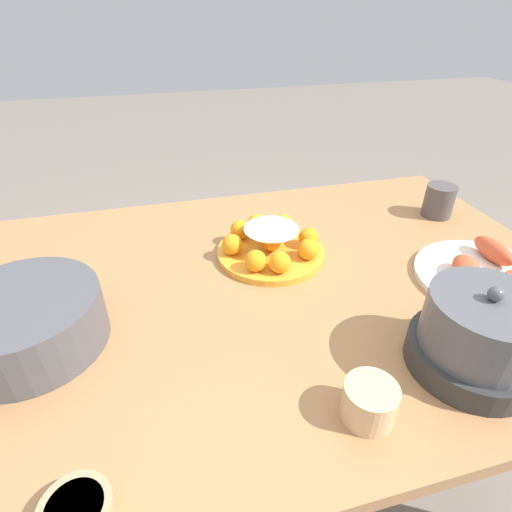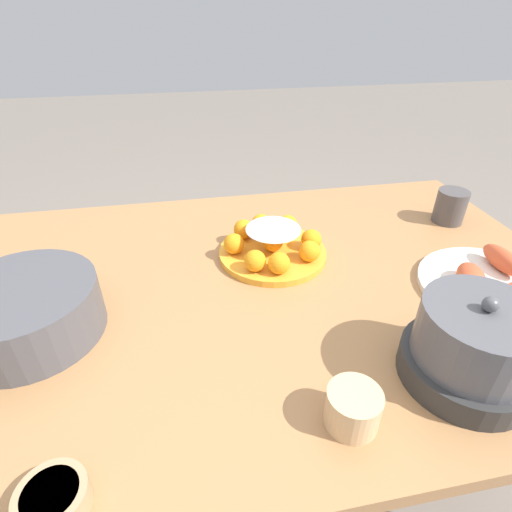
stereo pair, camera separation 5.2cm
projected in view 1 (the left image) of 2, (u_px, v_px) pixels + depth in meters
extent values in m
plane|color=slate|center=(245.00, 467.00, 1.26)|extent=(12.00, 12.00, 0.00)
cylinder|color=#A87547|center=(397.00, 271.00, 1.57)|extent=(0.06, 0.06, 0.69)
cube|color=#A87547|center=(240.00, 293.00, 0.88)|extent=(1.54, 0.94, 0.03)
cylinder|color=gold|center=(271.00, 252.00, 0.98)|extent=(0.26, 0.26, 0.02)
sphere|color=orange|center=(232.00, 245.00, 0.94)|extent=(0.05, 0.05, 0.05)
sphere|color=orange|center=(256.00, 261.00, 0.89)|extent=(0.05, 0.05, 0.05)
sphere|color=orange|center=(280.00, 262.00, 0.88)|extent=(0.05, 0.05, 0.05)
sphere|color=orange|center=(308.00, 249.00, 0.93)|extent=(0.05, 0.05, 0.05)
sphere|color=orange|center=(309.00, 238.00, 0.97)|extent=(0.05, 0.05, 0.05)
sphere|color=orange|center=(283.00, 224.00, 1.03)|extent=(0.05, 0.05, 0.05)
sphere|color=orange|center=(257.00, 224.00, 1.03)|extent=(0.05, 0.05, 0.05)
sphere|color=orange|center=(240.00, 230.00, 1.00)|extent=(0.05, 0.05, 0.05)
ellipsoid|color=white|center=(271.00, 229.00, 0.94)|extent=(0.13, 0.13, 0.02)
sphere|color=orange|center=(271.00, 241.00, 0.96)|extent=(0.05, 0.05, 0.05)
cylinder|color=#4C4C51|center=(26.00, 322.00, 0.70)|extent=(0.27, 0.27, 0.10)
cylinder|color=brown|center=(18.00, 302.00, 0.68)|extent=(0.22, 0.22, 0.01)
cylinder|color=#B26623|center=(74.00, 508.00, 0.47)|extent=(0.07, 0.07, 0.01)
cylinder|color=silver|center=(487.00, 278.00, 0.89)|extent=(0.31, 0.31, 0.01)
ellipsoid|color=#D1512D|center=(466.00, 269.00, 0.87)|extent=(0.09, 0.12, 0.04)
ellipsoid|color=#D1512D|center=(494.00, 251.00, 0.93)|extent=(0.05, 0.11, 0.05)
cylinder|color=#4C4747|center=(439.00, 201.00, 1.13)|extent=(0.08, 0.08, 0.09)
cylinder|color=#DBB27F|center=(369.00, 402.00, 0.59)|extent=(0.08, 0.08, 0.06)
cylinder|color=#2D2D2D|center=(470.00, 355.00, 0.68)|extent=(0.21, 0.21, 0.05)
cylinder|color=#515156|center=(484.00, 323.00, 0.64)|extent=(0.19, 0.19, 0.10)
sphere|color=#515156|center=(496.00, 294.00, 0.60)|extent=(0.02, 0.02, 0.02)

